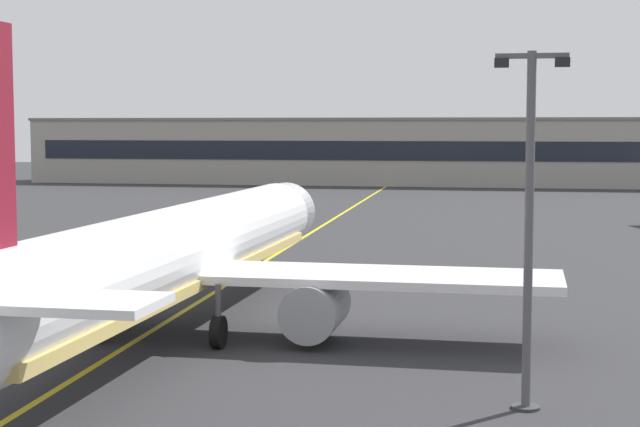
% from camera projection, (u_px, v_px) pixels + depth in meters
% --- Properties ---
extents(taxiway_centreline, '(5.35, 179.94, 0.01)m').
position_uv_depth(taxiway_centreline, '(238.00, 278.00, 58.30)').
color(taxiway_centreline, yellow).
rests_on(taxiway_centreline, ground).
extents(airliner_foreground, '(32.05, 41.43, 11.65)m').
position_uv_depth(airliner_foreground, '(171.00, 256.00, 41.88)').
color(airliner_foreground, white).
rests_on(airliner_foreground, ground).
extents(apron_lamp_post, '(2.24, 0.90, 11.05)m').
position_uv_depth(apron_lamp_post, '(529.00, 223.00, 30.82)').
color(apron_lamp_post, '#515156').
rests_on(apron_lamp_post, ground).
extents(safety_cone_by_nose_gear, '(0.44, 0.44, 0.55)m').
position_uv_depth(safety_cone_by_nose_gear, '(294.00, 274.00, 57.93)').
color(safety_cone_by_nose_gear, orange).
rests_on(safety_cone_by_nose_gear, ground).
extents(terminal_building, '(122.90, 12.40, 9.96)m').
position_uv_depth(terminal_building, '(431.00, 151.00, 149.74)').
color(terminal_building, '#9E998E').
rests_on(terminal_building, ground).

